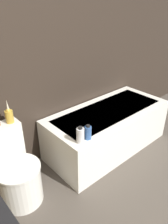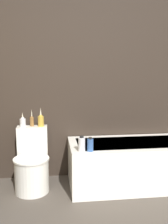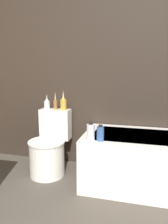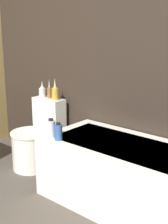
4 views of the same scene
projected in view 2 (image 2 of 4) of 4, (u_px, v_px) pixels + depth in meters
wall_back_tiled at (81, 84)px, 3.58m from camera, size 6.40×0.06×2.60m
bathtub at (134, 163)px, 3.41m from camera, size 1.68×0.76×0.57m
toilet at (32, 166)px, 3.28m from camera, size 0.44×0.60×0.76m
vase_gold at (23, 121)px, 3.40m from camera, size 0.08×0.08×0.19m
vase_silver at (32, 121)px, 3.42m from camera, size 0.05×0.05×0.22m
vase_bronze at (41, 120)px, 3.41m from camera, size 0.08×0.08×0.25m
shampoo_bottle_tall at (82, 144)px, 2.99m from camera, size 0.08×0.08×0.18m
shampoo_bottle_short at (90, 145)px, 2.99m from camera, size 0.07×0.07×0.16m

